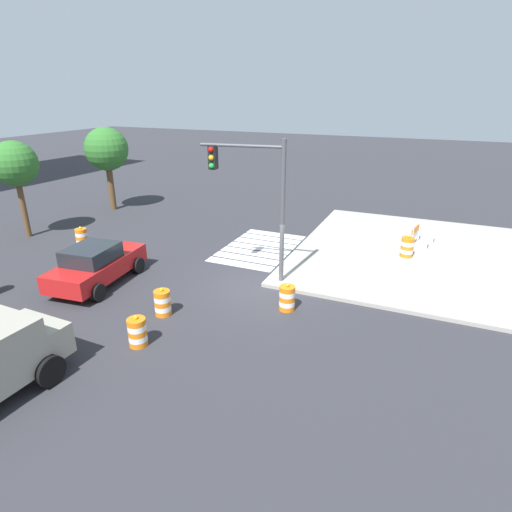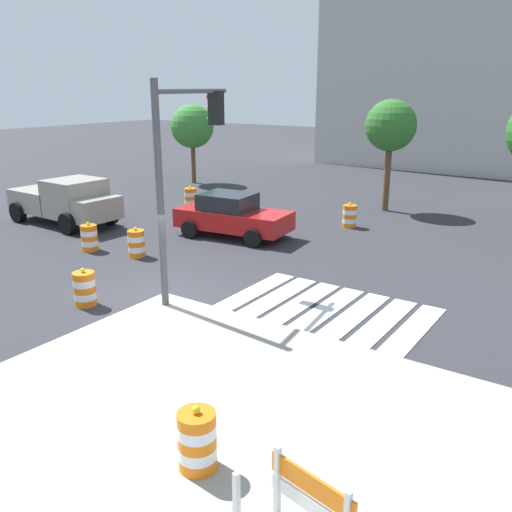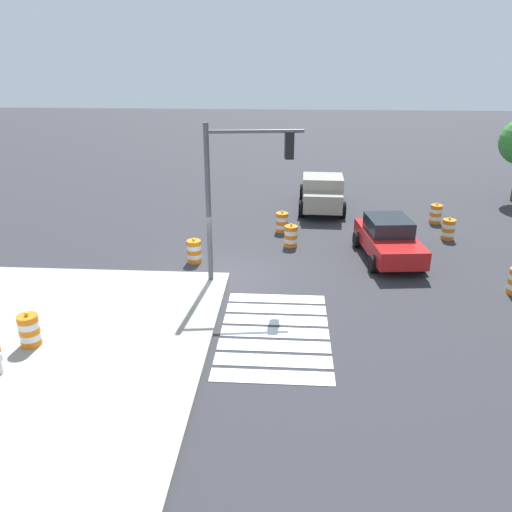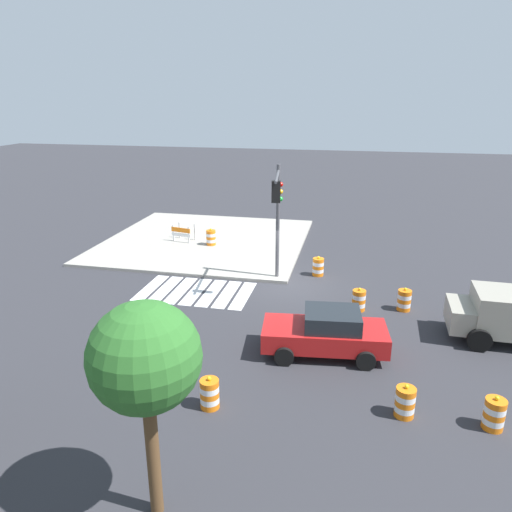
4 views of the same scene
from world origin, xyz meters
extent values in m
plane|color=#2D2D33|center=(0.00, 0.00, 0.00)|extent=(120.00, 120.00, 0.00)
cube|color=#9E998E|center=(6.00, -6.00, 0.07)|extent=(12.00, 12.00, 0.15)
cube|color=silver|center=(1.75, 1.80, 0.01)|extent=(0.60, 3.20, 0.02)
cube|color=silver|center=(2.50, 1.80, 0.01)|extent=(0.60, 3.20, 0.02)
cube|color=silver|center=(3.25, 1.80, 0.01)|extent=(0.60, 3.20, 0.02)
cube|color=silver|center=(4.00, 1.80, 0.01)|extent=(0.60, 3.20, 0.02)
cube|color=silver|center=(4.75, 1.80, 0.01)|extent=(0.60, 3.20, 0.02)
cube|color=silver|center=(5.50, 1.80, 0.01)|extent=(0.60, 3.20, 0.02)
cube|color=silver|center=(6.25, 1.80, 0.01)|extent=(0.60, 3.20, 0.02)
cube|color=red|center=(-2.23, 6.15, 0.68)|extent=(4.47, 2.29, 0.70)
cube|color=#1E2328|center=(-2.48, 6.12, 1.33)|extent=(2.06, 1.80, 0.60)
cylinder|color=black|center=(-0.99, 7.24, 0.33)|extent=(0.68, 0.31, 0.66)
cylinder|color=black|center=(-0.78, 5.35, 0.33)|extent=(0.68, 0.31, 0.66)
cylinder|color=black|center=(-3.67, 6.94, 0.33)|extent=(0.68, 0.31, 0.66)
cylinder|color=black|center=(-3.47, 5.06, 0.33)|extent=(0.68, 0.31, 0.66)
cube|color=gray|center=(-7.34, 3.80, 0.87)|extent=(1.46, 1.95, 0.90)
cylinder|color=black|center=(-7.67, 2.79, 0.42)|extent=(0.85, 0.33, 0.84)
cylinder|color=orange|center=(-5.26, 1.84, 0.09)|extent=(0.56, 0.56, 0.18)
cylinder|color=white|center=(-5.26, 1.84, 0.27)|extent=(0.56, 0.56, 0.18)
cylinder|color=orange|center=(-5.26, 1.84, 0.45)|extent=(0.56, 0.56, 0.18)
cylinder|color=white|center=(-5.26, 1.84, 0.63)|extent=(0.56, 0.56, 0.18)
cylinder|color=orange|center=(-5.26, 1.84, 0.81)|extent=(0.56, 0.56, 0.18)
sphere|color=yellow|center=(-5.26, 1.84, 0.96)|extent=(0.12, 0.12, 0.12)
cylinder|color=orange|center=(-3.38, 2.25, 0.09)|extent=(0.56, 0.56, 0.18)
cylinder|color=white|center=(-3.38, 2.25, 0.27)|extent=(0.56, 0.56, 0.18)
cylinder|color=orange|center=(-3.38, 2.25, 0.45)|extent=(0.56, 0.56, 0.18)
cylinder|color=white|center=(-3.38, 2.25, 0.63)|extent=(0.56, 0.56, 0.18)
cylinder|color=orange|center=(-3.38, 2.25, 0.81)|extent=(0.56, 0.56, 0.18)
sphere|color=yellow|center=(-3.38, 2.25, 0.96)|extent=(0.12, 0.12, 0.12)
cylinder|color=orange|center=(0.77, 9.97, 0.09)|extent=(0.56, 0.56, 0.18)
cylinder|color=white|center=(0.77, 9.97, 0.27)|extent=(0.56, 0.56, 0.18)
cylinder|color=orange|center=(0.77, 9.97, 0.45)|extent=(0.56, 0.56, 0.18)
cylinder|color=white|center=(0.77, 9.97, 0.63)|extent=(0.56, 0.56, 0.18)
cylinder|color=orange|center=(0.77, 9.97, 0.81)|extent=(0.56, 0.56, 0.18)
sphere|color=yellow|center=(0.77, 9.97, 0.96)|extent=(0.12, 0.12, 0.12)
cylinder|color=orange|center=(-1.34, -1.54, 0.09)|extent=(0.56, 0.56, 0.18)
cylinder|color=white|center=(-1.34, -1.54, 0.27)|extent=(0.56, 0.56, 0.18)
cylinder|color=orange|center=(-1.34, -1.54, 0.45)|extent=(0.56, 0.56, 0.18)
cylinder|color=white|center=(-1.34, -1.54, 0.63)|extent=(0.56, 0.56, 0.18)
cylinder|color=orange|center=(-1.34, -1.54, 0.81)|extent=(0.56, 0.56, 0.18)
sphere|color=yellow|center=(-1.34, -1.54, 0.96)|extent=(0.12, 0.12, 0.12)
cylinder|color=orange|center=(5.33, -4.94, 0.24)|extent=(0.56, 0.56, 0.18)
cylinder|color=white|center=(5.33, -4.94, 0.42)|extent=(0.56, 0.56, 0.18)
cylinder|color=orange|center=(5.33, -4.94, 0.60)|extent=(0.56, 0.56, 0.18)
cylinder|color=white|center=(5.33, -4.94, 0.78)|extent=(0.56, 0.56, 0.18)
cylinder|color=orange|center=(5.33, -4.94, 0.96)|extent=(0.56, 0.56, 0.18)
sphere|color=yellow|center=(5.33, -4.94, 1.11)|extent=(0.12, 0.12, 0.12)
cube|color=silver|center=(6.76, -5.05, 0.65)|extent=(0.08, 0.08, 1.00)
cube|color=silver|center=(6.62, -5.74, 0.65)|extent=(0.08, 0.08, 1.00)
cube|color=silver|center=(7.84, -5.28, 0.65)|extent=(0.08, 0.08, 1.00)
cube|color=silver|center=(7.69, -5.96, 0.65)|extent=(0.08, 0.08, 1.00)
cube|color=orange|center=(7.30, -5.14, 0.90)|extent=(1.28, 0.31, 0.28)
cube|color=white|center=(7.30, -5.14, 0.60)|extent=(1.28, 0.31, 0.20)
cylinder|color=#4C4C51|center=(0.60, -0.60, 2.90)|extent=(0.18, 0.18, 5.50)
cylinder|color=#4C4C51|center=(0.39, 0.99, 5.35)|extent=(0.54, 3.19, 0.12)
cube|color=black|center=(0.24, 2.10, 4.90)|extent=(0.39, 0.33, 0.90)
sphere|color=red|center=(0.05, 2.07, 5.20)|extent=(0.20, 0.20, 0.20)
sphere|color=#F2A514|center=(0.05, 2.07, 4.90)|extent=(0.20, 0.20, 0.20)
sphere|color=green|center=(0.05, 2.07, 4.60)|extent=(0.20, 0.20, 0.20)
cylinder|color=brown|center=(0.80, 13.74, 1.52)|extent=(0.28, 0.28, 3.03)
sphere|color=#2D6B28|center=(0.80, 13.74, 3.82)|extent=(2.26, 2.26, 2.26)
cylinder|color=brown|center=(6.93, 13.35, 1.46)|extent=(0.38, 0.38, 2.91)
sphere|color=#2D6B28|center=(6.93, 13.35, 3.84)|extent=(2.65, 2.65, 2.65)
camera|label=1|loc=(-13.93, -5.84, 7.26)|focal=29.71mm
camera|label=2|loc=(9.82, -10.02, 5.46)|focal=38.46mm
camera|label=3|loc=(17.34, 2.11, 7.74)|focal=36.14mm
camera|label=4|loc=(-3.04, 21.34, 8.66)|focal=33.74mm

